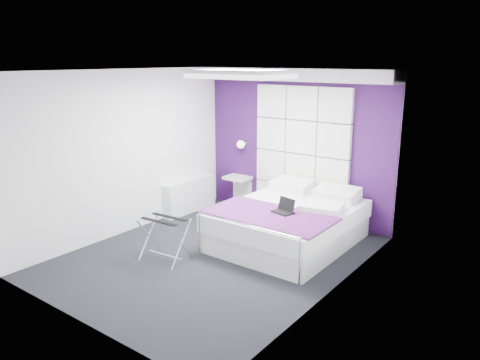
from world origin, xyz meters
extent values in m
plane|color=black|center=(0.00, 0.00, 0.00)|extent=(4.40, 4.40, 0.00)
plane|color=white|center=(0.00, 0.00, 2.60)|extent=(4.40, 4.40, 0.00)
plane|color=white|center=(0.00, 2.20, 1.30)|extent=(3.60, 0.00, 3.60)
plane|color=white|center=(-1.80, 0.00, 1.30)|extent=(0.00, 4.40, 4.40)
plane|color=white|center=(1.80, 0.00, 1.30)|extent=(0.00, 4.40, 4.40)
cube|color=#320F44|center=(0.00, 2.19, 1.30)|extent=(3.58, 0.02, 2.58)
cube|color=silver|center=(0.00, 1.95, 2.50)|extent=(3.58, 0.50, 0.20)
sphere|color=white|center=(-1.05, 2.06, 1.22)|extent=(0.15, 0.15, 0.15)
cube|color=silver|center=(-1.69, 1.30, 0.30)|extent=(0.22, 1.20, 0.60)
cube|color=silver|center=(0.59, 1.03, 0.16)|extent=(1.71, 2.14, 0.32)
cube|color=white|center=(0.59, 1.03, 0.46)|extent=(1.75, 2.18, 0.27)
cube|color=#44154F|center=(0.59, 0.49, 0.60)|extent=(1.81, 0.96, 0.03)
cube|color=silver|center=(-1.11, 2.02, 0.58)|extent=(0.47, 0.37, 0.05)
cube|color=black|center=(-0.49, -0.51, 0.60)|extent=(0.61, 0.45, 0.01)
cube|color=black|center=(0.72, 0.65, 0.63)|extent=(0.29, 0.20, 0.02)
cube|color=black|center=(0.72, 0.75, 0.74)|extent=(0.29, 0.01, 0.19)
camera|label=1|loc=(4.02, -4.77, 2.76)|focal=35.00mm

